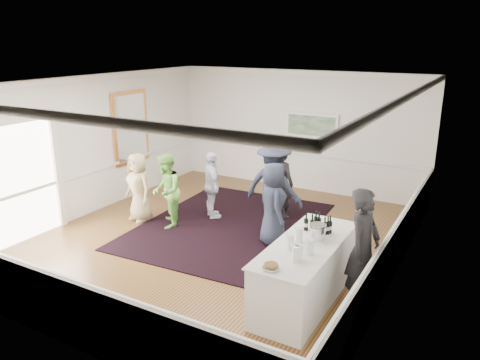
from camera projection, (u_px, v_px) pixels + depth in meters
The scene contains 23 objects.
floor at pixel (220, 238), 9.69m from camera, with size 8.00×8.00×0.00m, color brown.
ceiling at pixel (218, 82), 8.76m from camera, with size 7.00×8.00×0.02m, color white.
wall_left at pixel (91, 145), 10.87m from camera, with size 0.02×8.00×3.20m, color white.
wall_right at pixel (402, 192), 7.57m from camera, with size 0.02×8.00×3.20m, color white.
wall_back at pixel (298, 130), 12.55m from camera, with size 7.00×0.02×3.20m, color white.
wall_front at pixel (51, 235), 5.89m from camera, with size 7.00×0.02×3.20m, color white.
wainscoting at pixel (220, 216), 9.54m from camera, with size 7.00×8.00×1.00m, color white, non-canonical shape.
mirror at pixel (131, 128), 11.87m from camera, with size 0.05×1.25×1.85m.
doorway at pixel (22, 172), 9.32m from camera, with size 0.10×1.78×2.56m.
landscape_painting at pixel (311, 125), 12.27m from camera, with size 1.44×0.06×0.66m.
area_rug at pixel (229, 225), 10.35m from camera, with size 3.50×4.60×0.02m, color black.
serving_table at pixel (305, 272), 7.28m from camera, with size 0.92×2.43×0.98m.
bartender at pixel (363, 249), 7.04m from camera, with size 0.69×0.45×1.89m, color black.
guest_tan at pixel (139, 187), 10.45m from camera, with size 0.77×0.50×1.57m, color tan.
guest_green at pixel (166, 191), 10.10m from camera, with size 0.79×0.62×1.63m, color #79C64F.
guest_lilac at pixel (212, 185), 10.60m from camera, with size 0.91×0.38×1.55m, color silver.
guest_dark_a at pixel (274, 187), 9.78m from camera, with size 1.29×0.74×2.00m, color #22283A.
guest_dark_b at pixel (282, 183), 10.62m from camera, with size 0.60×0.40×1.65m, color black.
guest_navy at pixel (273, 204), 9.24m from camera, with size 0.82×0.53×1.68m, color #22283A.
wine_bottles at pixel (319, 223), 7.51m from camera, with size 0.45×0.27×0.31m.
juice_pitchers at pixel (299, 245), 6.78m from camera, with size 0.43×0.74×0.24m.
ice_bucket at pixel (318, 232), 7.24m from camera, with size 0.26×0.26×0.24m, color silver.
nut_bowl at pixel (271, 267), 6.32m from camera, with size 0.24×0.24×0.08m.
Camera 1 is at (4.75, -7.55, 3.99)m, focal length 35.00 mm.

